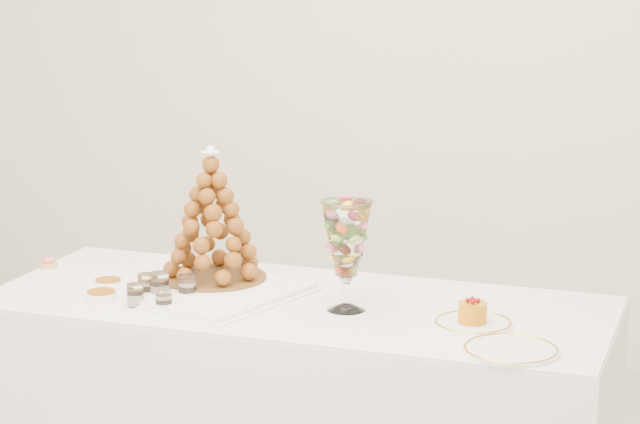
% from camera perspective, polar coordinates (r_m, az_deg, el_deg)
% --- Properties ---
extents(buffet_table, '(1.82, 0.77, 0.68)m').
position_cam_1_polar(buffet_table, '(3.71, -1.02, -9.15)').
color(buffet_table, white).
rests_on(buffet_table, ground).
extents(lace_tray, '(0.70, 0.60, 0.02)m').
position_cam_1_polar(lace_tray, '(3.72, -5.90, -3.41)').
color(lace_tray, white).
rests_on(lace_tray, buffet_table).
extents(macaron_vase, '(0.14, 0.14, 0.31)m').
position_cam_1_polar(macaron_vase, '(3.46, 1.22, -1.28)').
color(macaron_vase, white).
rests_on(macaron_vase, buffet_table).
extents(cake_plate, '(0.21, 0.21, 0.01)m').
position_cam_1_polar(cake_plate, '(3.40, 7.01, -5.08)').
color(cake_plate, white).
rests_on(cake_plate, buffet_table).
extents(spare_plate, '(0.25, 0.25, 0.01)m').
position_cam_1_polar(spare_plate, '(3.20, 8.72, -6.27)').
color(spare_plate, white).
rests_on(spare_plate, buffet_table).
extents(pink_tart, '(0.06, 0.06, 0.04)m').
position_cam_1_polar(pink_tart, '(4.04, -12.32, -2.28)').
color(pink_tart, tan).
rests_on(pink_tart, buffet_table).
extents(verrine_a, '(0.06, 0.06, 0.07)m').
position_cam_1_polar(verrine_a, '(3.66, -7.94, -3.35)').
color(verrine_a, white).
rests_on(verrine_a, buffet_table).
extents(verrine_b, '(0.07, 0.07, 0.08)m').
position_cam_1_polar(verrine_b, '(3.64, -7.36, -3.35)').
color(verrine_b, white).
rests_on(verrine_b, buffet_table).
extents(verrine_c, '(0.06, 0.06, 0.07)m').
position_cam_1_polar(verrine_c, '(3.63, -6.09, -3.41)').
color(verrine_c, white).
rests_on(verrine_c, buffet_table).
extents(verrine_d, '(0.05, 0.05, 0.06)m').
position_cam_1_polar(verrine_d, '(3.58, -8.44, -3.77)').
color(verrine_d, white).
rests_on(verrine_d, buffet_table).
extents(verrine_e, '(0.06, 0.06, 0.06)m').
position_cam_1_polar(verrine_e, '(3.53, -7.15, -3.99)').
color(verrine_e, white).
rests_on(verrine_e, buffet_table).
extents(ramekin_back, '(0.08, 0.08, 0.03)m').
position_cam_1_polar(ramekin_back, '(3.76, -9.67, -3.29)').
color(ramekin_back, white).
rests_on(ramekin_back, buffet_table).
extents(ramekin_front, '(0.09, 0.09, 0.03)m').
position_cam_1_polar(ramekin_front, '(3.64, -9.96, -3.84)').
color(ramekin_front, white).
rests_on(ramekin_front, buffet_table).
extents(croquembouche, '(0.32, 0.32, 0.40)m').
position_cam_1_polar(croquembouche, '(3.72, -4.97, -0.12)').
color(croquembouche, brown).
rests_on(croquembouche, lace_tray).
extents(mousse_cake, '(0.08, 0.08, 0.07)m').
position_cam_1_polar(mousse_cake, '(3.38, 6.98, -4.57)').
color(mousse_cake, '#C97109').
rests_on(mousse_cake, cake_plate).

